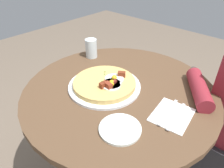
{
  "coord_description": "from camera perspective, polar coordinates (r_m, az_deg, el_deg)",
  "views": [
    {
      "loc": [
        0.51,
        -0.6,
        1.3
      ],
      "look_at": [
        -0.03,
        -0.02,
        0.76
      ],
      "focal_mm": 32.78,
      "sensor_mm": 36.0,
      "label": 1
    }
  ],
  "objects": [
    {
      "name": "dining_table",
      "position": [
        1.08,
        1.92,
        -8.74
      ],
      "size": [
        0.9,
        0.9,
        0.74
      ],
      "color": "brown",
      "rests_on": "ground_plane"
    },
    {
      "name": "pizza_plate",
      "position": [
        0.97,
        -2.11,
        -0.53
      ],
      "size": [
        0.34,
        0.34,
        0.01
      ],
      "primitive_type": "cylinder",
      "color": "white",
      "rests_on": "dining_table"
    },
    {
      "name": "breakfast_pizza",
      "position": [
        0.96,
        -1.87,
        0.33
      ],
      "size": [
        0.29,
        0.29,
        0.05
      ],
      "color": "tan",
      "rests_on": "pizza_plate"
    },
    {
      "name": "bread_plate",
      "position": [
        0.76,
        2.26,
        -12.37
      ],
      "size": [
        0.16,
        0.16,
        0.01
      ],
      "primitive_type": "cylinder",
      "color": "silver",
      "rests_on": "dining_table"
    },
    {
      "name": "napkin",
      "position": [
        0.85,
        16.45,
        -8.22
      ],
      "size": [
        0.16,
        0.19,
        0.0
      ],
      "primitive_type": "cube",
      "rotation": [
        0.0,
        0.0,
        1.7
      ],
      "color": "white",
      "rests_on": "dining_table"
    },
    {
      "name": "fork",
      "position": [
        0.85,
        17.63,
        -8.42
      ],
      "size": [
        0.04,
        0.18,
        0.0
      ],
      "primitive_type": "cube",
      "rotation": [
        0.0,
        0.0,
        1.7
      ],
      "color": "silver",
      "rests_on": "napkin"
    },
    {
      "name": "knife",
      "position": [
        0.86,
        15.38,
        -7.57
      ],
      "size": [
        0.04,
        0.18,
        0.0
      ],
      "primitive_type": "cube",
      "rotation": [
        0.0,
        0.0,
        1.7
      ],
      "color": "silver",
      "rests_on": "napkin"
    },
    {
      "name": "water_glass",
      "position": [
        1.23,
        -5.82,
        9.89
      ],
      "size": [
        0.07,
        0.07,
        0.11
      ],
      "primitive_type": "cylinder",
      "color": "silver",
      "rests_on": "dining_table"
    },
    {
      "name": "salt_shaker",
      "position": [
        0.93,
        24.57,
        -4.44
      ],
      "size": [
        0.03,
        0.03,
        0.05
      ],
      "primitive_type": "cylinder",
      "color": "white",
      "rests_on": "dining_table"
    },
    {
      "name": "pepper_shaker",
      "position": [
        1.1,
        21.55,
        2.86
      ],
      "size": [
        0.03,
        0.03,
        0.06
      ],
      "primitive_type": "cylinder",
      "color": "#3F3833",
      "rests_on": "dining_table"
    }
  ]
}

